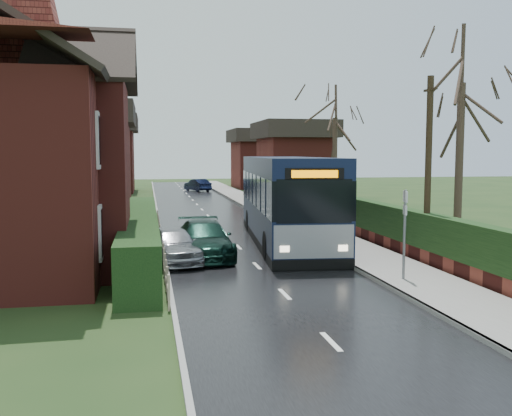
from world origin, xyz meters
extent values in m
plane|color=#2F421C|center=(0.00, 0.00, 0.00)|extent=(140.00, 140.00, 0.00)
cube|color=black|center=(0.00, 10.00, 0.01)|extent=(6.00, 100.00, 0.02)
cube|color=slate|center=(4.25, 10.00, 0.07)|extent=(2.50, 100.00, 0.14)
cube|color=gray|center=(3.05, 10.00, 0.07)|extent=(0.12, 100.00, 0.14)
cube|color=gray|center=(-3.05, 10.00, 0.05)|extent=(0.12, 100.00, 0.10)
cube|color=black|center=(-3.90, 5.00, 0.80)|extent=(1.20, 16.00, 1.60)
cube|color=maroon|center=(5.80, 10.00, 0.30)|extent=(0.30, 50.00, 0.60)
cube|color=black|center=(5.80, 10.00, 1.20)|extent=(0.60, 50.00, 1.20)
cube|color=maroon|center=(-5.50, 2.00, 3.00)|extent=(2.50, 4.00, 6.00)
cube|color=brown|center=(-8.00, 9.00, 9.20)|extent=(0.90, 1.40, 2.20)
cube|color=silver|center=(-4.95, 0.00, 1.60)|extent=(0.08, 1.20, 1.60)
cube|color=black|center=(-4.92, 0.00, 1.60)|extent=(0.03, 0.95, 1.35)
cube|color=silver|center=(-4.95, 0.00, 4.20)|extent=(0.08, 1.20, 1.60)
cube|color=black|center=(-4.92, 0.00, 4.20)|extent=(0.03, 0.95, 1.35)
cube|color=silver|center=(-4.95, 4.00, 1.60)|extent=(0.08, 1.20, 1.60)
cube|color=black|center=(-4.92, 4.00, 1.60)|extent=(0.03, 0.95, 1.35)
cube|color=silver|center=(-4.95, 4.00, 4.20)|extent=(0.08, 1.20, 1.60)
cube|color=black|center=(-4.92, 4.00, 4.20)|extent=(0.03, 0.95, 1.35)
cube|color=silver|center=(-4.95, 8.00, 1.60)|extent=(0.08, 1.20, 1.60)
cube|color=black|center=(-4.92, 8.00, 1.60)|extent=(0.03, 0.95, 1.35)
cube|color=silver|center=(-4.95, 8.00, 4.20)|extent=(0.08, 1.20, 1.60)
cube|color=black|center=(-4.92, 8.00, 4.20)|extent=(0.03, 0.95, 1.35)
cube|color=silver|center=(-4.95, 10.50, 1.60)|extent=(0.08, 1.20, 1.60)
cube|color=black|center=(-4.92, 10.50, 1.60)|extent=(0.03, 0.95, 1.35)
cube|color=silver|center=(-4.95, 10.50, 4.20)|extent=(0.08, 1.20, 1.60)
cube|color=black|center=(-4.92, 10.50, 4.20)|extent=(0.03, 0.95, 1.35)
cube|color=black|center=(2.20, 6.81, 1.01)|extent=(3.83, 12.28, 1.25)
cube|color=black|center=(2.20, 6.81, 2.29)|extent=(3.85, 12.28, 1.32)
cube|color=black|center=(2.20, 6.81, 3.32)|extent=(3.83, 12.28, 0.72)
cube|color=black|center=(2.20, 6.81, 0.19)|extent=(3.83, 12.28, 0.38)
cube|color=gray|center=(1.66, 0.85, 0.99)|extent=(2.64, 0.36, 1.10)
cube|color=black|center=(1.65, 0.82, 2.31)|extent=(2.47, 0.30, 1.43)
cube|color=black|center=(1.65, 0.82, 3.18)|extent=(1.92, 0.25, 0.38)
cube|color=#FF8C00|center=(1.65, 0.78, 3.18)|extent=(1.51, 0.18, 0.24)
cube|color=black|center=(1.66, 0.84, 0.24)|extent=(2.69, 0.38, 0.33)
cube|color=#FFF2CC|center=(0.69, 0.87, 0.77)|extent=(0.31, 0.08, 0.20)
cube|color=#FFF2CC|center=(2.61, 0.70, 0.77)|extent=(0.31, 0.08, 0.20)
cylinder|color=black|center=(0.61, 3.07, 0.53)|extent=(0.40, 1.08, 1.05)
cylinder|color=black|center=(3.09, 2.85, 0.53)|extent=(0.40, 1.08, 1.05)
cylinder|color=black|center=(1.31, 10.77, 0.53)|extent=(0.40, 1.08, 1.05)
cylinder|color=black|center=(3.79, 10.55, 0.53)|extent=(0.40, 1.08, 1.05)
imported|color=#A0A0A4|center=(-2.80, 3.17, 0.65)|extent=(2.21, 4.02, 1.29)
imported|color=black|center=(-1.60, 4.00, 0.67)|extent=(1.97, 4.67, 1.34)
imported|color=black|center=(1.35, 41.15, 0.63)|extent=(2.63, 4.05, 1.26)
cylinder|color=slate|center=(3.78, -1.31, 1.39)|extent=(0.08, 0.08, 2.78)
cube|color=silver|center=(3.78, -1.31, 2.59)|extent=(0.16, 0.42, 0.32)
cube|color=silver|center=(3.78, -1.31, 2.19)|extent=(0.14, 0.38, 0.28)
cylinder|color=black|center=(5.80, 1.22, 3.22)|extent=(0.22, 0.22, 6.44)
cube|color=black|center=(5.80, 1.22, 5.98)|extent=(0.09, 0.83, 0.07)
cylinder|color=#3C2C23|center=(8.96, 4.65, 3.35)|extent=(0.32, 0.32, 6.69)
cylinder|color=#3A2A22|center=(9.00, 20.61, 3.13)|extent=(0.34, 0.34, 6.25)
cylinder|color=#35291F|center=(-9.28, 13.37, 3.52)|extent=(0.32, 0.32, 7.03)
camera|label=1|loc=(-3.61, -16.79, 3.84)|focal=40.00mm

